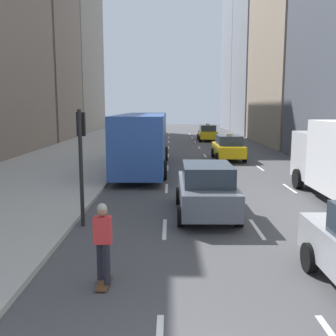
% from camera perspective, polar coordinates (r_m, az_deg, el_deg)
% --- Properties ---
extents(sidewalk_left, '(8.00, 66.00, 0.15)m').
position_cam_1_polar(sidewalk_left, '(31.48, -12.46, 2.11)').
color(sidewalk_left, '#ADAAA3').
rests_on(sidewalk_left, ground).
extents(lane_markings, '(5.72, 56.00, 0.01)m').
position_cam_1_polar(lane_markings, '(26.87, 5.95, 0.99)').
color(lane_markings, white).
rests_on(lane_markings, ground).
extents(building_row_left, '(6.00, 64.36, 33.46)m').
position_cam_1_polar(building_row_left, '(42.91, -19.89, 19.75)').
color(building_row_left, slate).
rests_on(building_row_left, ground).
extents(taxi_lead, '(2.02, 4.40, 1.87)m').
position_cam_1_polar(taxi_lead, '(27.59, 8.75, 2.97)').
color(taxi_lead, yellow).
rests_on(taxi_lead, ground).
extents(taxi_second, '(2.02, 4.40, 1.87)m').
position_cam_1_polar(taxi_second, '(42.88, 5.75, 5.10)').
color(taxi_second, yellow).
rests_on(taxi_second, ground).
extents(sedan_black_near, '(2.02, 4.49, 1.79)m').
position_cam_1_polar(sedan_black_near, '(13.42, 5.60, -3.05)').
color(sedan_black_near, '#565B66').
rests_on(sedan_black_near, ground).
extents(city_bus, '(2.80, 11.61, 3.25)m').
position_cam_1_polar(city_bus, '(22.99, -3.62, 4.16)').
color(city_bus, '#2D519E').
rests_on(city_bus, ground).
extents(skateboarder, '(0.36, 0.80, 1.75)m').
position_cam_1_polar(skateboarder, '(8.29, -9.44, -10.31)').
color(skateboarder, brown).
rests_on(skateboarder, ground).
extents(traffic_light_pole, '(0.24, 0.42, 3.60)m').
position_cam_1_polar(traffic_light_pole, '(12.26, -12.50, 2.76)').
color(traffic_light_pole, black).
rests_on(traffic_light_pole, ground).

